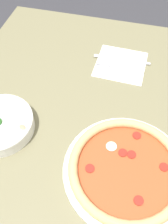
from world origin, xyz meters
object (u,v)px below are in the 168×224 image
at_px(fork, 120,68).
at_px(knife, 124,60).
at_px(bowl, 0,124).
at_px(pizza, 126,169).

xyz_separation_m(fork, knife, (0.05, -0.01, -0.00)).
distance_m(bowl, knife, 0.52).
bearing_deg(pizza, bowl, 83.19).
height_order(pizza, bowl, bowl).
bearing_deg(fork, pizza, 100.35).
bearing_deg(bowl, pizza, -96.81).
height_order(fork, knife, same).
xyz_separation_m(bowl, fork, (0.35, -0.32, -0.02)).
distance_m(pizza, bowl, 0.40).
distance_m(pizza, fork, 0.41).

